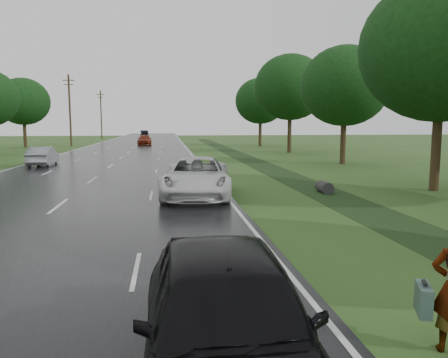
% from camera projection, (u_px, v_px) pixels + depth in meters
% --- Properties ---
extents(road, '(14.00, 180.00, 0.04)m').
position_uv_depth(road, '(132.00, 150.00, 53.33)').
color(road, black).
rests_on(road, ground).
extents(edge_stripe_east, '(0.12, 180.00, 0.01)m').
position_uv_depth(edge_stripe_east, '(187.00, 149.00, 54.20)').
color(edge_stripe_east, silver).
rests_on(edge_stripe_east, road).
extents(edge_stripe_west, '(0.12, 180.00, 0.01)m').
position_uv_depth(edge_stripe_west, '(75.00, 150.00, 52.45)').
color(edge_stripe_west, silver).
rests_on(edge_stripe_west, road).
extents(center_line, '(0.12, 180.00, 0.01)m').
position_uv_depth(center_line, '(132.00, 150.00, 53.32)').
color(center_line, silver).
rests_on(center_line, road).
extents(drainage_ditch, '(2.20, 120.00, 0.56)m').
position_uv_depth(drainage_ditch, '(278.00, 172.00, 28.96)').
color(drainage_ditch, black).
rests_on(drainage_ditch, ground).
extents(utility_pole_far, '(1.60, 0.26, 10.00)m').
position_uv_depth(utility_pole_far, '(70.00, 109.00, 61.31)').
color(utility_pole_far, '#322314').
rests_on(utility_pole_far, ground).
extents(utility_pole_distant, '(1.60, 0.26, 10.00)m').
position_uv_depth(utility_pole_distant, '(101.00, 114.00, 90.82)').
color(utility_pole_distant, '#322314').
rests_on(utility_pole_distant, ground).
extents(tree_east_b, '(7.60, 7.60, 10.11)m').
position_uv_depth(tree_east_b, '(442.00, 49.00, 20.27)').
color(tree_east_b, '#322314').
rests_on(tree_east_b, ground).
extents(tree_east_c, '(7.00, 7.00, 9.29)m').
position_uv_depth(tree_east_c, '(345.00, 86.00, 34.26)').
color(tree_east_c, '#322314').
rests_on(tree_east_c, ground).
extents(tree_east_d, '(8.00, 8.00, 10.76)m').
position_uv_depth(tree_east_d, '(290.00, 87.00, 47.85)').
color(tree_east_d, '#322314').
rests_on(tree_east_d, ground).
extents(tree_east_f, '(7.20, 7.20, 9.62)m').
position_uv_depth(tree_east_f, '(260.00, 101.00, 61.68)').
color(tree_east_f, '#322314').
rests_on(tree_east_f, ground).
extents(tree_west_f, '(7.00, 7.00, 9.29)m').
position_uv_depth(tree_west_f, '(23.00, 102.00, 58.50)').
color(tree_west_f, '#322314').
rests_on(tree_west_f, ground).
extents(white_pickup, '(3.49, 6.46, 1.72)m').
position_uv_depth(white_pickup, '(197.00, 177.00, 19.05)').
color(white_pickup, silver).
rests_on(white_pickup, road).
extents(dark_sedan, '(2.17, 5.16, 1.74)m').
position_uv_depth(dark_sedan, '(226.00, 319.00, 5.18)').
color(dark_sedan, black).
rests_on(dark_sedan, road).
extents(silver_sedan, '(1.66, 4.42, 1.44)m').
position_uv_depth(silver_sedan, '(43.00, 156.00, 33.05)').
color(silver_sedan, gray).
rests_on(silver_sedan, road).
extents(far_car_red, '(2.16, 5.04, 1.45)m').
position_uv_depth(far_car_red, '(145.00, 140.00, 64.64)').
color(far_car_red, maroon).
rests_on(far_car_red, road).
extents(far_car_dark, '(2.22, 4.89, 1.56)m').
position_uv_depth(far_car_dark, '(144.00, 134.00, 102.85)').
color(far_car_dark, black).
rests_on(far_car_dark, road).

